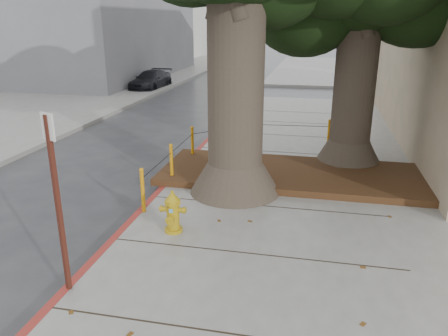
{
  "coord_description": "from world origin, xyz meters",
  "views": [
    {
      "loc": [
        1.4,
        -6.39,
        3.87
      ],
      "look_at": [
        -0.3,
        1.52,
        1.1
      ],
      "focal_mm": 35.0,
      "sensor_mm": 36.0,
      "label": 1
    }
  ],
  "objects_px": {
    "signpost": "(57,195)",
    "car_silver": "(412,82)",
    "car_dark": "(151,80)",
    "fire_hydrant": "(173,212)"
  },
  "relations": [
    {
      "from": "signpost",
      "to": "car_dark",
      "type": "distance_m",
      "value": 20.03
    },
    {
      "from": "car_silver",
      "to": "car_dark",
      "type": "xyz_separation_m",
      "value": [
        -14.49,
        -2.09,
        -0.03
      ]
    },
    {
      "from": "fire_hydrant",
      "to": "car_silver",
      "type": "distance_m",
      "value": 20.52
    },
    {
      "from": "signpost",
      "to": "fire_hydrant",
      "type": "bearing_deg",
      "value": 90.67
    },
    {
      "from": "car_dark",
      "to": "fire_hydrant",
      "type": "bearing_deg",
      "value": -64.78
    },
    {
      "from": "fire_hydrant",
      "to": "car_silver",
      "type": "height_order",
      "value": "car_silver"
    },
    {
      "from": "signpost",
      "to": "car_silver",
      "type": "height_order",
      "value": "signpost"
    },
    {
      "from": "fire_hydrant",
      "to": "signpost",
      "type": "relative_size",
      "value": 0.31
    },
    {
      "from": "fire_hydrant",
      "to": "signpost",
      "type": "bearing_deg",
      "value": -116.25
    },
    {
      "from": "fire_hydrant",
      "to": "signpost",
      "type": "distance_m",
      "value": 2.48
    }
  ]
}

